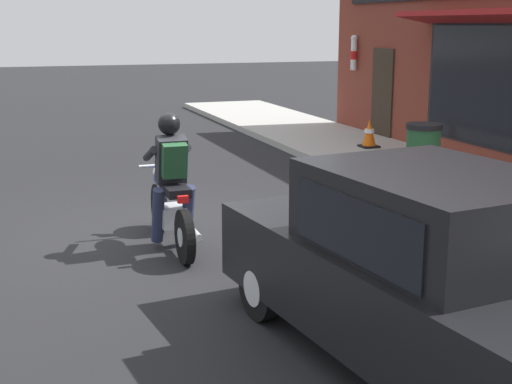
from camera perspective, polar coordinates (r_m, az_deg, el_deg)
ground_plane at (r=9.17m, az=-7.57°, el=-3.42°), size 80.00×80.00×0.00m
sidewalk_curb at (r=13.71m, az=10.78°, el=2.31°), size 2.60×22.00×0.14m
storefront_building at (r=14.16m, az=17.00°, el=10.63°), size 1.25×10.44×4.20m
motorcycle_with_rider at (r=8.52m, az=-6.83°, el=0.02°), size 0.56×2.02×1.62m
car_hatchback at (r=5.69m, az=12.77°, el=-6.00°), size 2.06×3.94×1.57m
trash_bin at (r=11.44m, az=13.19°, el=2.94°), size 0.56×0.56×0.98m
traffic_cone at (r=14.92m, az=9.05°, el=4.67°), size 0.36×0.36×0.60m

